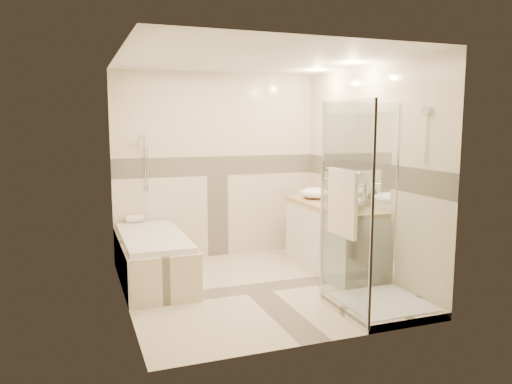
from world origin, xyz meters
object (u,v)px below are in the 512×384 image
object	(u,v)px
vessel_sink_near	(315,193)
amenity_bottle_b	(332,198)
bathtub	(153,256)
amenity_bottle_a	(335,198)
vanity	(332,237)
shower_enclosure	(369,259)
vessel_sink_far	(348,202)

from	to	relation	value
vessel_sink_near	amenity_bottle_b	xyz separation A→B (m)	(0.00, -0.48, 0.01)
bathtub	amenity_bottle_b	size ratio (longest dim) A/B	10.78
amenity_bottle_a	amenity_bottle_b	xyz separation A→B (m)	(0.00, 0.08, -0.00)
vanity	amenity_bottle_b	bearing A→B (deg)	-135.22
vessel_sink_near	amenity_bottle_a	world-z (taller)	amenity_bottle_a
shower_enclosure	vanity	bearing A→B (deg)	77.03
vanity	amenity_bottle_a	bearing A→B (deg)	-101.81
shower_enclosure	bathtub	bearing A→B (deg)	138.90
vessel_sink_near	vessel_sink_far	size ratio (longest dim) A/B	0.92
shower_enclosure	amenity_bottle_b	xyz separation A→B (m)	(0.27, 1.25, 0.42)
vessel_sink_near	amenity_bottle_a	xyz separation A→B (m)	(0.00, -0.55, 0.01)
vessel_sink_near	amenity_bottle_b	world-z (taller)	amenity_bottle_b
vessel_sink_far	amenity_bottle_a	bearing A→B (deg)	90.00
bathtub	vessel_sink_far	xyz separation A→B (m)	(2.13, -0.73, 0.62)
bathtub	vessel_sink_near	xyz separation A→B (m)	(2.13, 0.11, 0.62)
shower_enclosure	vessel_sink_far	size ratio (longest dim) A/B	5.07
vanity	amenity_bottle_a	distance (m)	0.51
vessel_sink_near	shower_enclosure	bearing A→B (deg)	-98.97
vessel_sink_far	amenity_bottle_a	distance (m)	0.29
vessel_sink_near	vessel_sink_far	bearing A→B (deg)	-90.00
amenity_bottle_b	vessel_sink_near	bearing A→B (deg)	90.00
vessel_sink_near	vessel_sink_far	distance (m)	0.84
vessel_sink_far	amenity_bottle_b	bearing A→B (deg)	90.00
bathtub	amenity_bottle_b	world-z (taller)	amenity_bottle_b
vessel_sink_near	amenity_bottle_a	size ratio (longest dim) A/B	2.29
vessel_sink_far	amenity_bottle_a	xyz separation A→B (m)	(0.00, 0.29, -0.00)
bathtub	amenity_bottle_a	bearing A→B (deg)	-11.81
bathtub	vessel_sink_far	distance (m)	2.34
vanity	amenity_bottle_a	size ratio (longest dim) A/B	10.08
shower_enclosure	vessel_sink_near	world-z (taller)	shower_enclosure
vanity	vessel_sink_far	distance (m)	0.63
vanity	amenity_bottle_a	xyz separation A→B (m)	(-0.02, -0.10, 0.50)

